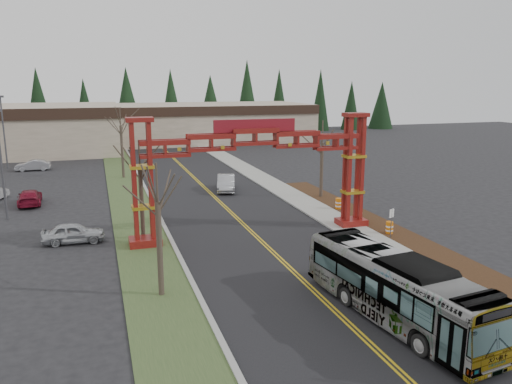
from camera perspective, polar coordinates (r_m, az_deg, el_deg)
name	(u,v)px	position (r m, az deg, el deg)	size (l,w,h in m)	color
ground	(388,361)	(22.20, 14.87, -18.21)	(200.00, 200.00, 0.00)	black
road	(231,212)	(43.72, -2.91, -2.34)	(12.00, 110.00, 0.02)	black
lane_line_left	(229,212)	(43.69, -3.06, -2.33)	(0.12, 100.00, 0.01)	gold
lane_line_right	(232,212)	(43.74, -2.76, -2.31)	(0.12, 100.00, 0.01)	gold
curb_right	(296,206)	(45.61, 4.58, -1.65)	(0.30, 110.00, 0.15)	#9C9D98
sidewalk_right	(310,205)	(46.17, 6.25, -1.51)	(2.60, 110.00, 0.14)	gray
landscape_strip	(440,255)	(35.11, 20.26, -6.79)	(2.60, 50.00, 0.12)	black
grass_median	(137,220)	(42.45, -13.41, -3.08)	(4.00, 110.00, 0.08)	#354D26
curb_left	(160,217)	(42.61, -10.94, -2.86)	(0.30, 110.00, 0.15)	#9C9D98
gateway_arch	(255,156)	(35.92, -0.13, 4.16)	(18.20, 1.60, 8.90)	maroon
retail_building_east	(207,122)	(98.35, -5.58, 7.96)	(38.00, 20.30, 7.00)	gray
conifer_treeline	(149,105)	(108.53, -12.10, 9.73)	(116.10, 5.60, 13.00)	black
transit_bus	(396,288)	(24.97, 15.72, -10.54)	(2.71, 11.57, 3.22)	#B2B4BA
silver_sedan	(226,183)	(52.29, -3.45, 1.04)	(1.76, 5.04, 1.66)	#A5A8AD
parked_car_near_a	(73,233)	(37.69, -20.15, -4.41)	(1.71, 4.25, 1.45)	#B9BDC1
parked_car_mid_a	(30,197)	(50.83, -24.44, -0.55)	(1.97, 4.86, 1.41)	maroon
parked_car_far_a	(33,165)	(70.25, -24.14, 2.81)	(1.48, 4.23, 1.39)	#B0B1B8
bare_tree_median_near	(158,203)	(26.06, -11.18, -1.20)	(3.07, 3.07, 7.18)	#382D26
bare_tree_median_mid	(140,169)	(36.01, -13.12, 2.56)	(3.08, 3.08, 7.24)	#382D26
bare_tree_median_far	(121,126)	(60.55, -15.21, 7.29)	(3.08, 3.08, 8.24)	#382D26
bare_tree_right_far	(322,143)	(48.82, 7.58, 5.55)	(3.28, 3.28, 7.57)	#382D26
light_pole_near	(1,157)	(45.41, -27.17, 3.62)	(0.79, 0.39, 9.10)	#3F3F44
light_pole_far	(3,127)	(72.63, -26.92, 6.64)	(0.82, 0.41, 9.47)	#3F3F44
street_sign	(391,218)	(37.18, 15.22, -2.85)	(0.49, 0.25, 2.27)	#3F3F44
barrel_south	(389,228)	(38.56, 15.00, -4.02)	(0.55, 0.55, 1.02)	orange
barrel_mid	(359,214)	(41.79, 11.67, -2.53)	(0.58, 0.58, 1.08)	orange
barrel_north	(339,204)	(44.98, 9.42, -1.38)	(0.58, 0.58, 1.07)	orange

